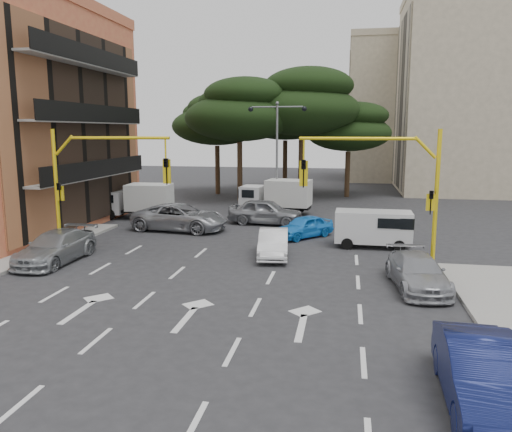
# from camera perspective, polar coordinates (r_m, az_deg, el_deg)

# --- Properties ---
(ground) EXTENTS (120.00, 120.00, 0.00)m
(ground) POSITION_cam_1_polar(r_m,az_deg,el_deg) (20.90, -3.77, -6.76)
(ground) COLOR #28282B
(ground) RESTS_ON ground
(median_strip) EXTENTS (1.40, 6.00, 0.15)m
(median_strip) POSITION_cam_1_polar(r_m,az_deg,el_deg) (36.24, 2.36, 0.47)
(median_strip) COLOR gray
(median_strip) RESTS_ON ground
(apartment_beige_near) EXTENTS (20.20, 12.15, 18.70)m
(apartment_beige_near) POSITION_cam_1_polar(r_m,az_deg,el_deg) (53.69, 27.22, 12.39)
(apartment_beige_near) COLOR tan
(apartment_beige_near) RESTS_ON ground
(apartment_beige_far) EXTENTS (16.20, 12.15, 16.70)m
(apartment_beige_far) POSITION_cam_1_polar(r_m,az_deg,el_deg) (63.98, 17.87, 11.50)
(apartment_beige_far) COLOR tan
(apartment_beige_far) RESTS_ON ground
(pine_left_near) EXTENTS (9.15, 9.15, 10.23)m
(pine_left_near) POSITION_cam_1_polar(r_m,az_deg,el_deg) (42.35, -1.83, 12.05)
(pine_left_near) COLOR #382616
(pine_left_near) RESTS_ON ground
(pine_center) EXTENTS (9.98, 9.98, 11.16)m
(pine_center) POSITION_cam_1_polar(r_m,az_deg,el_deg) (43.61, 5.33, 12.86)
(pine_center) COLOR #382616
(pine_center) RESTS_ON ground
(pine_left_far) EXTENTS (8.32, 8.32, 9.30)m
(pine_left_far) POSITION_cam_1_polar(r_m,az_deg,el_deg) (46.91, -4.43, 10.96)
(pine_left_far) COLOR #382616
(pine_left_far) RESTS_ON ground
(pine_right) EXTENTS (7.49, 7.49, 8.37)m
(pine_right) POSITION_cam_1_polar(r_m,az_deg,el_deg) (45.38, 10.63, 9.99)
(pine_right) COLOR #382616
(pine_right) RESTS_ON ground
(pine_back) EXTENTS (9.15, 9.15, 10.23)m
(pine_back) POSITION_cam_1_polar(r_m,az_deg,el_deg) (48.76, 3.46, 11.74)
(pine_back) COLOR #382616
(pine_back) RESTS_ON ground
(signal_mast_right) EXTENTS (5.79, 0.37, 6.00)m
(signal_mast_right) POSITION_cam_1_polar(r_m,az_deg,el_deg) (21.60, 15.30, 3.96)
(signal_mast_right) COLOR yellow
(signal_mast_right) RESTS_ON ground
(signal_mast_left) EXTENTS (5.79, 0.37, 6.00)m
(signal_mast_left) POSITION_cam_1_polar(r_m,az_deg,el_deg) (24.50, -18.39, 4.47)
(signal_mast_left) COLOR yellow
(signal_mast_left) RESTS_ON ground
(street_lamp_center) EXTENTS (4.16, 0.36, 7.77)m
(street_lamp_center) POSITION_cam_1_polar(r_m,az_deg,el_deg) (35.77, 2.42, 8.96)
(street_lamp_center) COLOR slate
(street_lamp_center) RESTS_ON median_strip
(car_white_hatch) EXTENTS (1.80, 4.03, 1.28)m
(car_white_hatch) POSITION_cam_1_polar(r_m,az_deg,el_deg) (23.71, 2.00, -3.14)
(car_white_hatch) COLOR silver
(car_white_hatch) RESTS_ON ground
(car_blue_compact) EXTENTS (3.49, 3.69, 1.24)m
(car_blue_compact) POSITION_cam_1_polar(r_m,az_deg,el_deg) (28.01, 5.52, -1.21)
(car_blue_compact) COLOR #1B80DE
(car_blue_compact) RESTS_ON ground
(car_silver_wagon) EXTENTS (2.04, 4.86, 1.40)m
(car_silver_wagon) POSITION_cam_1_polar(r_m,az_deg,el_deg) (24.45, -21.93, -3.32)
(car_silver_wagon) COLOR #929599
(car_silver_wagon) RESTS_ON ground
(car_silver_cross_a) EXTENTS (5.97, 3.25, 1.59)m
(car_silver_cross_a) POSITION_cam_1_polar(r_m,az_deg,el_deg) (30.21, -8.67, -0.13)
(car_silver_cross_a) COLOR #9FA0A6
(car_silver_cross_a) RESTS_ON ground
(car_silver_cross_b) EXTENTS (4.92, 2.36, 1.62)m
(car_silver_cross_b) POSITION_cam_1_polar(r_m,az_deg,el_deg) (31.80, 1.12, 0.50)
(car_silver_cross_b) COLOR gray
(car_silver_cross_b) RESTS_ON ground
(car_navy_parked) EXTENTS (1.72, 4.56, 1.49)m
(car_navy_parked) POSITION_cam_1_polar(r_m,az_deg,el_deg) (12.31, 24.50, -16.18)
(car_navy_parked) COLOR #0E1546
(car_navy_parked) RESTS_ON ground
(car_silver_parked) EXTENTS (2.31, 4.60, 1.28)m
(car_silver_parked) POSITION_cam_1_polar(r_m,az_deg,el_deg) (19.97, 17.94, -6.11)
(car_silver_parked) COLOR #9C9EA3
(car_silver_parked) RESTS_ON ground
(van_white) EXTENTS (3.85, 1.80, 1.91)m
(van_white) POSITION_cam_1_polar(r_m,az_deg,el_deg) (26.25, 13.22, -1.43)
(van_white) COLOR silver
(van_white) RESTS_ON ground
(box_truck_a) EXTENTS (4.94, 2.35, 2.37)m
(box_truck_a) POSITION_cam_1_polar(r_m,az_deg,el_deg) (34.76, -13.42, 1.66)
(box_truck_a) COLOR silver
(box_truck_a) RESTS_ON ground
(box_truck_b) EXTENTS (5.25, 2.67, 2.48)m
(box_truck_b) POSITION_cam_1_polar(r_m,az_deg,el_deg) (35.58, 2.32, 2.20)
(box_truck_b) COLOR silver
(box_truck_b) RESTS_ON ground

